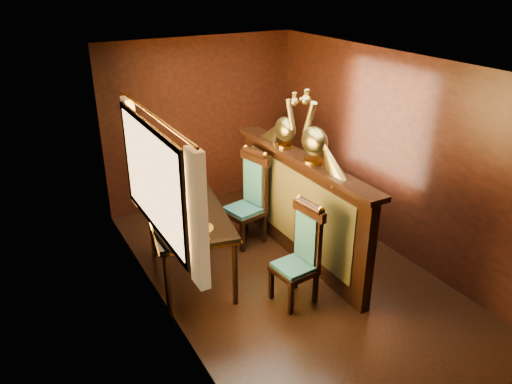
# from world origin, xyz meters

# --- Properties ---
(ground) EXTENTS (5.00, 5.00, 0.00)m
(ground) POSITION_xyz_m (0.00, 0.00, 0.00)
(ground) COLOR black
(ground) RESTS_ON ground
(room_shell) EXTENTS (3.04, 5.04, 2.52)m
(room_shell) POSITION_xyz_m (-0.09, 0.02, 1.58)
(room_shell) COLOR black
(room_shell) RESTS_ON ground
(partition) EXTENTS (0.26, 2.70, 1.36)m
(partition) POSITION_xyz_m (0.32, 0.30, 0.71)
(partition) COLOR black
(partition) RESTS_ON ground
(dining_table) EXTENTS (1.11, 1.55, 1.04)m
(dining_table) POSITION_xyz_m (-1.05, 0.51, 0.76)
(dining_table) COLOR black
(dining_table) RESTS_ON ground
(chair_left) EXTENTS (0.46, 0.48, 1.18)m
(chair_left) POSITION_xyz_m (-0.13, -0.43, 0.61)
(chair_left) COLOR black
(chair_left) RESTS_ON ground
(chair_right) EXTENTS (0.55, 0.57, 1.28)m
(chair_right) POSITION_xyz_m (0.02, 0.99, 0.67)
(chair_right) COLOR black
(chair_right) RESTS_ON ground
(peacock_left) EXTENTS (0.25, 0.67, 0.80)m
(peacock_left) POSITION_xyz_m (0.33, 0.07, 1.76)
(peacock_left) COLOR #194B38
(peacock_left) RESTS_ON partition
(peacock_right) EXTENTS (0.23, 0.60, 0.72)m
(peacock_right) POSITION_xyz_m (0.33, 0.68, 1.72)
(peacock_right) COLOR #194B38
(peacock_right) RESTS_ON partition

